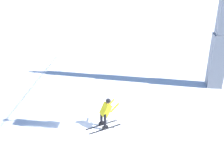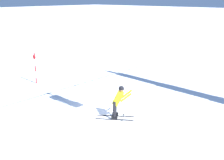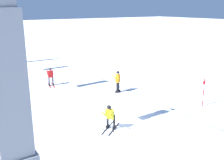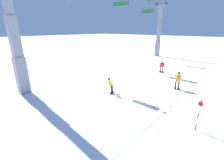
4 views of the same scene
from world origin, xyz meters
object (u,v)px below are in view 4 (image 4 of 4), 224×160
Objects in this scene: lift_tower_near at (16,46)px; chairlift_seat_second at (121,4)px; skier_carving_main at (110,84)px; skier_distant_downhill at (178,79)px; lift_tower_far at (159,35)px; trail_marker_pole at (198,114)px; chairlift_seat_middle at (148,11)px; skier_distant_uphill at (162,66)px.

chairlift_seat_second is (14.29, 0.00, 4.70)m from lift_tower_near.
skier_carving_main is 6.71m from skier_distant_downhill.
skier_carving_main is 0.16× the size of lift_tower_near.
lift_tower_far is 13.80m from chairlift_seat_second.
trail_marker_pole is at bearing -94.85° from skier_carving_main.
trail_marker_pole is 6.65m from skier_distant_downhill.
lift_tower_near is at bearing 180.00° from chairlift_seat_middle.
skier_distant_uphill is at bearing -23.34° from lift_tower_near.
chairlift_seat_middle is at bearing 37.98° from trail_marker_pole.
lift_tower_far is at bearing 0.00° from lift_tower_near.
lift_tower_near reaches higher than skier_distant_downhill.
chairlift_seat_second is at bearing 98.69° from skier_distant_uphill.
chairlift_seat_middle is 12.29m from skier_distant_uphill.
chairlift_seat_second reaches higher than skier_carving_main.
chairlift_seat_second is 1.08× the size of chairlift_seat_middle.
lift_tower_near is at bearing 108.57° from trail_marker_pole.
lift_tower_near is 22.50m from chairlift_seat_middle.
skier_distant_downhill is (-11.65, -10.44, -7.71)m from chairlift_seat_middle.
trail_marker_pole is at bearing -142.02° from chairlift_seat_middle.
lift_tower_far is 26.70m from trail_marker_pole.
chairlift_seat_middle is (16.85, 6.21, 7.87)m from skier_carving_main.
skier_carving_main is at bearing -49.96° from lift_tower_near.
trail_marker_pole is at bearing -71.43° from lift_tower_near.
trail_marker_pole is 1.11× the size of skier_distant_uphill.
skier_carving_main is at bearing 140.86° from skier_distant_downhill.
skier_carving_main is 0.96× the size of skier_distant_uphill.
skier_carving_main is 13.70m from chairlift_seat_second.
lift_tower_far is 20.12m from skier_distant_downhill.
chairlift_seat_middle is at bearing -180.00° from lift_tower_far.
chairlift_seat_middle is at bearing -0.00° from chairlift_seat_second.
skier_distant_uphill is at bearing -135.70° from chairlift_seat_middle.
skier_carving_main is 0.86× the size of trail_marker_pole.
skier_carving_main is 19.60m from chairlift_seat_middle.
lift_tower_near is 27.29m from lift_tower_far.
lift_tower_near is 5.98× the size of skier_distant_uphill.
lift_tower_far reaches higher than skier_distant_downhill.
skier_distant_uphill is at bearing -2.23° from skier_carving_main.
chairlift_seat_second reaches higher than trail_marker_pole.
skier_carving_main is 0.71× the size of chairlift_seat_second.
lift_tower_far is at bearing 31.75° from skier_distant_downhill.
skier_distant_downhill is (-3.88, -10.44, -8.00)m from chairlift_seat_second.
chairlift_seat_middle is 23.47m from trail_marker_pole.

